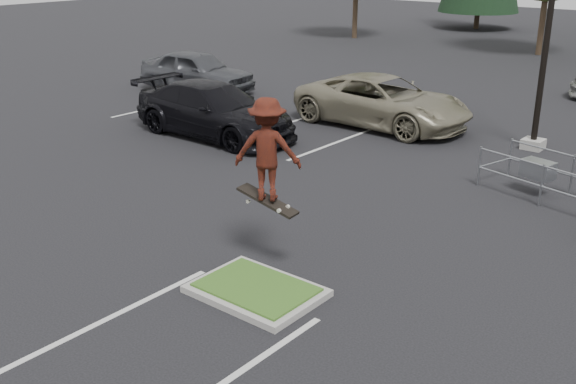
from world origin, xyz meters
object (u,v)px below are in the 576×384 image
Objects in this scene: skateboarder at (267,150)px; car_l_tan at (383,101)px; car_l_black at (214,110)px; car_l_grey at (197,71)px; cart_corral at (543,171)px.

skateboarder is 11.30m from car_l_tan.
skateboarder is 0.37× the size of car_l_black.
car_l_grey is at bearing -68.99° from skateboarder.
skateboarder reaches higher than car_l_black.
car_l_tan is at bearing -99.42° from skateboarder.
skateboarder is 9.65m from car_l_black.
car_l_grey reaches higher than car_l_tan.
car_l_black is at bearing -136.58° from car_l_grey.
cart_corral is 10.16m from car_l_black.
skateboarder is 0.35× the size of car_l_tan.
car_l_grey is (-5.50, 4.50, 0.01)m from car_l_black.
cart_corral is 0.63× the size of car_l_tan.
cart_corral is 0.66× the size of car_l_black.
car_l_tan is 1.21× the size of car_l_grey.
car_l_black reaches higher than cart_corral.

